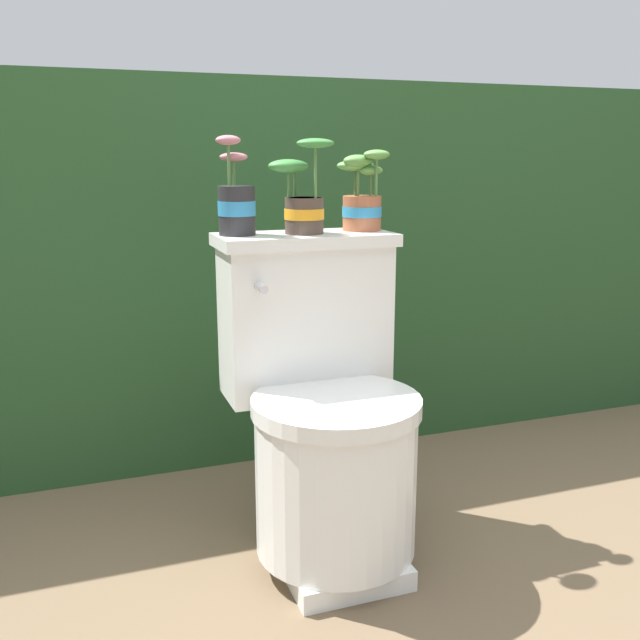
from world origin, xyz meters
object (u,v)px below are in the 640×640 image
Objects in this scene: potted_plant_left at (236,203)px; potted_plant_middle at (362,198)px; toilet at (325,420)px; potted_plant_midleft at (303,200)px.

potted_plant_middle is (0.32, -0.00, 0.01)m from potted_plant_left.
toilet is at bearing -45.41° from potted_plant_left.
toilet is 0.56m from potted_plant_middle.
potted_plant_midleft reaches higher than potted_plant_middle.
toilet is 3.43× the size of potted_plant_midleft.
potted_plant_left is 0.32m from potted_plant_middle.
potted_plant_left reaches higher than potted_plant_midleft.
toilet is 3.87× the size of potted_plant_middle.
potted_plant_middle is at bearing 45.88° from toilet.
potted_plant_midleft is 0.17m from potted_plant_middle.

